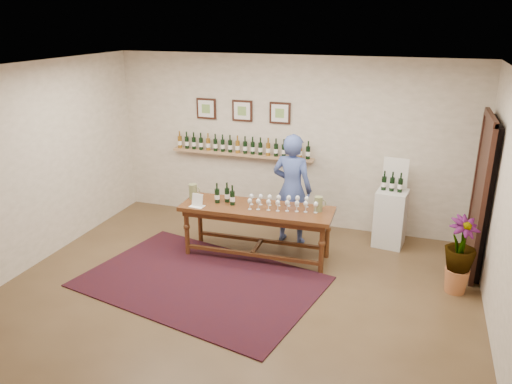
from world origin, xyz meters
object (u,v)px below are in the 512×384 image
(display_pedestal, at_px, (390,218))
(person, at_px, (292,189))
(tasting_table, at_px, (257,214))
(potted_plant, at_px, (460,255))

(display_pedestal, xyz_separation_m, person, (-1.47, -0.36, 0.42))
(tasting_table, bearing_deg, potted_plant, -5.09)
(tasting_table, height_order, display_pedestal, display_pedestal)
(tasting_table, xyz_separation_m, potted_plant, (2.75, -0.15, -0.14))
(tasting_table, bearing_deg, display_pedestal, 27.58)
(potted_plant, relative_size, person, 0.51)
(potted_plant, bearing_deg, person, 161.06)
(tasting_table, distance_m, potted_plant, 2.76)
(display_pedestal, distance_m, potted_plant, 1.50)
(potted_plant, xyz_separation_m, person, (-2.40, 0.82, 0.35))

